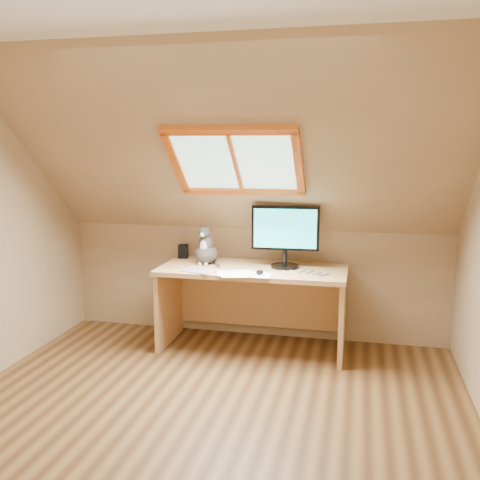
# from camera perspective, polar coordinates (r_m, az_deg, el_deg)

# --- Properties ---
(ground) EXTENTS (3.50, 3.50, 0.00)m
(ground) POSITION_cam_1_polar(r_m,az_deg,el_deg) (3.56, -4.51, -19.23)
(ground) COLOR brown
(ground) RESTS_ON ground
(room_shell) EXTENTS (3.52, 3.52, 2.41)m
(room_shell) POSITION_cam_1_polar(r_m,az_deg,el_deg) (3.04, -5.40, 4.16)
(room_shell) COLOR tan
(room_shell) RESTS_ON ground
(desk) EXTENTS (1.58, 0.69, 0.72)m
(desk) POSITION_cam_1_polar(r_m,az_deg,el_deg) (4.67, 1.53, -5.43)
(desk) COLOR tan
(desk) RESTS_ON ground
(monitor) EXTENTS (0.57, 0.24, 0.52)m
(monitor) POSITION_cam_1_polar(r_m,az_deg,el_deg) (4.50, 4.85, 0.79)
(monitor) COLOR black
(monitor) RESTS_ON desk
(cat) EXTENTS (0.22, 0.25, 0.36)m
(cat) POSITION_cam_1_polar(r_m,az_deg,el_deg) (4.68, -3.63, -0.98)
(cat) COLOR #47423F
(cat) RESTS_ON desk
(desk_speaker) EXTENTS (0.10, 0.10, 0.12)m
(desk_speaker) POSITION_cam_1_polar(r_m,az_deg,el_deg) (4.95, -6.08, -1.21)
(desk_speaker) COLOR black
(desk_speaker) RESTS_ON desk
(graphics_tablet) EXTENTS (0.30, 0.26, 0.01)m
(graphics_tablet) POSITION_cam_1_polar(r_m,az_deg,el_deg) (4.42, -4.32, -3.27)
(graphics_tablet) COLOR #B2B2B7
(graphics_tablet) RESTS_ON desk
(mouse) EXTENTS (0.06, 0.10, 0.03)m
(mouse) POSITION_cam_1_polar(r_m,az_deg,el_deg) (4.31, 2.10, -3.45)
(mouse) COLOR black
(mouse) RESTS_ON desk
(papers) EXTENTS (0.35, 0.30, 0.01)m
(papers) POSITION_cam_1_polar(r_m,az_deg,el_deg) (4.30, 0.49, -3.66)
(papers) COLOR white
(papers) RESTS_ON desk
(cables) EXTENTS (0.51, 0.26, 0.01)m
(cables) POSITION_cam_1_polar(r_m,az_deg,el_deg) (4.37, 6.59, -3.49)
(cables) COLOR silver
(cables) RESTS_ON desk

